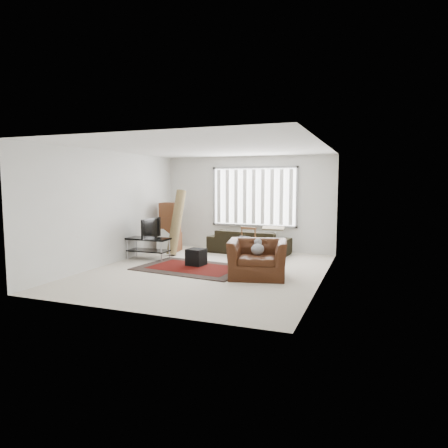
{
  "coord_description": "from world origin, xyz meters",
  "views": [
    {
      "loc": [
        3.44,
        -8.01,
        1.96
      ],
      "look_at": [
        0.35,
        0.13,
        1.05
      ],
      "focal_mm": 32.0,
      "sensor_mm": 36.0,
      "label": 1
    }
  ],
  "objects_px": {
    "tv_stand": "(148,244)",
    "moving_boxes": "(170,229)",
    "armchair": "(257,256)",
    "sofa": "(249,238)",
    "side_chair": "(245,243)"
  },
  "relations": [
    {
      "from": "tv_stand",
      "to": "moving_boxes",
      "type": "xyz_separation_m",
      "value": [
        -0.08,
        1.29,
        0.25
      ]
    },
    {
      "from": "tv_stand",
      "to": "moving_boxes",
      "type": "distance_m",
      "value": 1.31
    },
    {
      "from": "tv_stand",
      "to": "armchair",
      "type": "relative_size",
      "value": 0.78
    },
    {
      "from": "tv_stand",
      "to": "armchair",
      "type": "bearing_deg",
      "value": -15.87
    },
    {
      "from": "sofa",
      "to": "side_chair",
      "type": "xyz_separation_m",
      "value": [
        0.25,
        -1.15,
        0.04
      ]
    },
    {
      "from": "moving_boxes",
      "to": "armchair",
      "type": "distance_m",
      "value": 3.9
    },
    {
      "from": "moving_boxes",
      "to": "side_chair",
      "type": "relative_size",
      "value": 1.63
    },
    {
      "from": "tv_stand",
      "to": "sofa",
      "type": "height_order",
      "value": "sofa"
    },
    {
      "from": "tv_stand",
      "to": "sofa",
      "type": "xyz_separation_m",
      "value": [
        2.16,
        1.71,
        0.03
      ]
    },
    {
      "from": "tv_stand",
      "to": "moving_boxes",
      "type": "relative_size",
      "value": 0.79
    },
    {
      "from": "moving_boxes",
      "to": "armchair",
      "type": "relative_size",
      "value": 0.99
    },
    {
      "from": "tv_stand",
      "to": "sofa",
      "type": "relative_size",
      "value": 0.49
    },
    {
      "from": "armchair",
      "to": "tv_stand",
      "type": "bearing_deg",
      "value": 151.09
    },
    {
      "from": "side_chair",
      "to": "armchair",
      "type": "relative_size",
      "value": 0.61
    },
    {
      "from": "side_chair",
      "to": "moving_boxes",
      "type": "bearing_deg",
      "value": 175.87
    }
  ]
}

